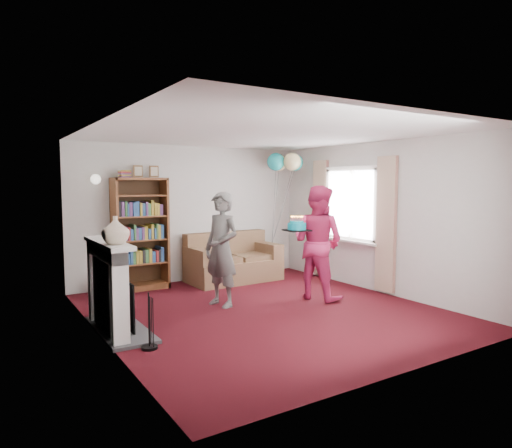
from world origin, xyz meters
TOP-DOWN VIEW (x-y plane):
  - ground at (0.00, 0.00)m, footprint 5.00×5.00m
  - wall_back at (0.00, 2.51)m, footprint 4.50×0.02m
  - wall_left at (-2.26, 0.00)m, footprint 0.02×5.00m
  - wall_right at (2.26, 0.00)m, footprint 0.02×5.00m
  - ceiling at (0.00, 0.00)m, footprint 4.50×5.00m
  - fireplace at (-2.09, 0.19)m, footprint 0.55×1.80m
  - window_bay at (2.21, 0.60)m, footprint 0.14×2.02m
  - wall_sconce at (-1.75, 2.36)m, footprint 0.16×0.23m
  - bookcase at (-1.06, 2.30)m, footprint 0.90×0.42m
  - sofa at (0.61, 2.07)m, footprint 1.68×0.89m
  - wicker_basket at (-1.61, 2.08)m, footprint 0.41×0.41m
  - person_striped at (-0.39, 0.58)m, footprint 0.56×0.70m
  - person_magenta at (1.10, 0.18)m, footprint 0.91×1.03m
  - birthday_cake at (0.63, 0.10)m, footprint 0.34×0.34m
  - balloons at (1.66, 1.84)m, footprint 0.77×0.77m
  - mantel_vase at (-2.12, -0.15)m, footprint 0.39×0.39m

SIDE VIEW (x-z plane):
  - ground at x=0.00m, z-range 0.00..0.00m
  - wicker_basket at x=-1.61m, z-range -0.02..0.35m
  - sofa at x=0.61m, z-range -0.11..0.78m
  - fireplace at x=-2.09m, z-range -0.05..1.07m
  - person_striped at x=-0.39m, z-range 0.00..1.69m
  - person_magenta at x=1.10m, z-range 0.00..1.78m
  - bookcase at x=-1.06m, z-range -0.12..2.00m
  - birthday_cake at x=0.63m, z-range 1.06..1.28m
  - window_bay at x=2.21m, z-range 0.10..2.30m
  - wall_back at x=0.00m, z-range 0.00..2.50m
  - wall_left at x=-2.26m, z-range 0.00..2.50m
  - wall_right at x=2.26m, z-range 0.00..2.50m
  - mantel_vase at x=-2.12m, z-range 1.12..1.44m
  - wall_sconce at x=-1.75m, z-range 1.80..1.96m
  - balloons at x=1.66m, z-range 1.36..3.08m
  - ceiling at x=0.00m, z-range 2.50..2.51m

